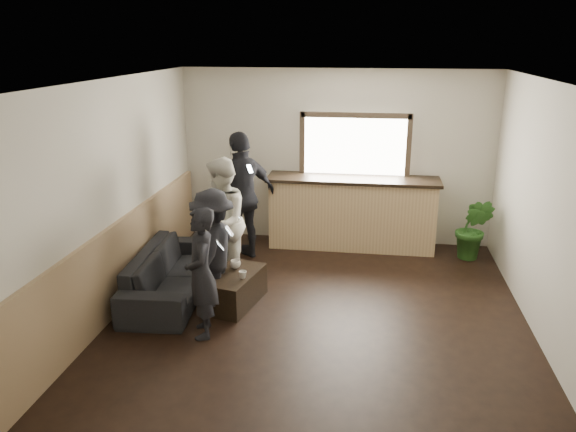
% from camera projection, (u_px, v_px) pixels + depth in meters
% --- Properties ---
extents(ground, '(5.00, 6.00, 0.01)m').
position_uv_depth(ground, '(316.00, 324.00, 6.67)').
color(ground, black).
extents(room_shell, '(5.01, 6.01, 2.80)m').
position_uv_depth(room_shell, '(253.00, 203.00, 6.32)').
color(room_shell, silver).
rests_on(room_shell, ground).
extents(bar_counter, '(2.70, 0.68, 2.13)m').
position_uv_depth(bar_counter, '(352.00, 208.00, 8.97)').
color(bar_counter, tan).
rests_on(bar_counter, ground).
extents(sofa, '(0.96, 2.16, 0.62)m').
position_uv_depth(sofa, '(172.00, 273.00, 7.34)').
color(sofa, black).
rests_on(sofa, ground).
extents(coffee_table, '(0.71, 1.02, 0.41)m').
position_uv_depth(coffee_table, '(234.00, 289.00, 7.12)').
color(coffee_table, black).
rests_on(coffee_table, ground).
extents(cup_a, '(0.15, 0.15, 0.11)m').
position_uv_depth(cup_a, '(235.00, 264.00, 7.21)').
color(cup_a, silver).
rests_on(cup_a, coffee_table).
extents(cup_b, '(0.10, 0.10, 0.09)m').
position_uv_depth(cup_b, '(243.00, 275.00, 6.91)').
color(cup_b, silver).
rests_on(cup_b, coffee_table).
extents(potted_plant, '(0.66, 0.59, 0.98)m').
position_uv_depth(potted_plant, '(474.00, 229.00, 8.48)').
color(potted_plant, '#2D6623').
rests_on(potted_plant, ground).
extents(person_a, '(0.52, 0.63, 1.50)m').
position_uv_depth(person_a, '(201.00, 273.00, 6.22)').
color(person_a, black).
rests_on(person_a, ground).
extents(person_b, '(0.80, 0.95, 1.74)m').
position_uv_depth(person_b, '(221.00, 222.00, 7.58)').
color(person_b, silver).
rests_on(person_b, ground).
extents(person_c, '(0.62, 1.01, 1.51)m').
position_uv_depth(person_c, '(213.00, 249.00, 6.92)').
color(person_c, black).
rests_on(person_c, ground).
extents(person_d, '(1.13, 1.16, 1.95)m').
position_uv_depth(person_d, '(242.00, 196.00, 8.40)').
color(person_d, black).
rests_on(person_d, ground).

